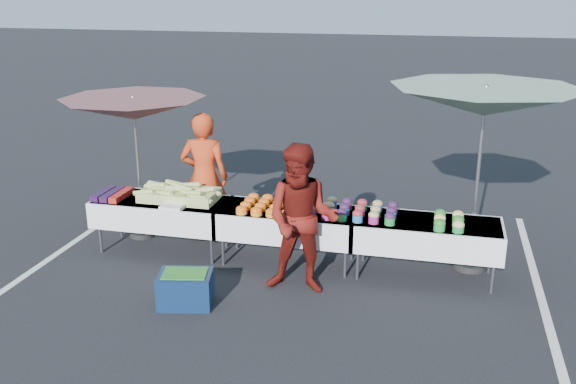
% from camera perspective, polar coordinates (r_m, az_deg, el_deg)
% --- Properties ---
extents(ground, '(80.00, 80.00, 0.00)m').
position_cam_1_polar(ground, '(8.73, 0.00, -6.25)').
color(ground, black).
extents(stripe_left, '(0.10, 5.00, 0.00)m').
position_cam_1_polar(stripe_left, '(9.92, -18.30, -4.11)').
color(stripe_left, silver).
rests_on(stripe_left, ground).
extents(stripe_right, '(0.10, 5.00, 0.00)m').
position_cam_1_polar(stripe_right, '(8.62, 21.35, -7.90)').
color(stripe_right, silver).
rests_on(stripe_right, ground).
extents(table_left, '(1.86, 0.81, 0.75)m').
position_cam_1_polar(table_left, '(9.07, -11.11, -1.66)').
color(table_left, white).
rests_on(table_left, ground).
extents(table_center, '(1.86, 0.81, 0.75)m').
position_cam_1_polar(table_center, '(8.50, 0.00, -2.67)').
color(table_center, white).
rests_on(table_center, ground).
extents(table_right, '(1.86, 0.81, 0.75)m').
position_cam_1_polar(table_right, '(8.29, 12.20, -3.66)').
color(table_right, white).
rests_on(table_right, ground).
extents(berry_punnets, '(0.40, 0.54, 0.08)m').
position_cam_1_polar(berry_punnets, '(9.27, -15.34, -0.20)').
color(berry_punnets, black).
rests_on(berry_punnets, table_left).
extents(corn_pile, '(1.16, 0.57, 0.26)m').
position_cam_1_polar(corn_pile, '(8.93, -9.60, -0.15)').
color(corn_pile, '#B2C364').
rests_on(corn_pile, table_left).
extents(plastic_bags, '(0.30, 0.25, 0.05)m').
position_cam_1_polar(plastic_bags, '(8.63, -10.20, -1.28)').
color(plastic_bags, white).
rests_on(plastic_bags, table_left).
extents(carrot_bowls, '(0.95, 0.69, 0.11)m').
position_cam_1_polar(carrot_bowls, '(8.45, -1.00, -1.23)').
color(carrot_bowls, orange).
rests_on(carrot_bowls, table_center).
extents(potato_cups, '(1.14, 0.58, 0.16)m').
position_cam_1_polar(potato_cups, '(8.27, 5.73, -1.55)').
color(potato_cups, '#2665B2').
rests_on(potato_cups, table_right).
extents(bean_baskets, '(0.36, 0.50, 0.15)m').
position_cam_1_polar(bean_baskets, '(8.11, 14.12, -2.48)').
color(bean_baskets, '#208239').
rests_on(bean_baskets, table_right).
extents(vendor, '(0.75, 0.55, 1.89)m').
position_cam_1_polar(vendor, '(9.28, -7.43, 1.32)').
color(vendor, red).
rests_on(vendor, ground).
extents(customer, '(0.92, 0.73, 1.84)m').
position_cam_1_polar(customer, '(7.62, 1.26, -2.47)').
color(customer, '#5E130E').
rests_on(customer, ground).
extents(umbrella_left, '(2.67, 2.67, 2.10)m').
position_cam_1_polar(umbrella_left, '(9.33, -13.55, 7.12)').
color(umbrella_left, black).
rests_on(umbrella_left, ground).
extents(umbrella_right, '(2.67, 2.67, 2.43)m').
position_cam_1_polar(umbrella_right, '(8.27, 17.09, 7.59)').
color(umbrella_right, black).
rests_on(umbrella_right, ground).
extents(storage_bin, '(0.70, 0.57, 0.41)m').
position_cam_1_polar(storage_bin, '(7.66, -9.09, -8.43)').
color(storage_bin, '#0D2243').
rests_on(storage_bin, ground).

